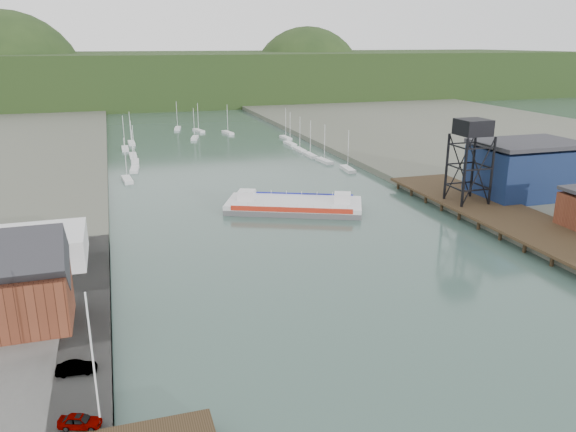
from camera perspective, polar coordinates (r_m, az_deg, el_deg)
west_quay at (r=61.91m, az=-25.08°, el=-14.87°), size 16.00×80.00×1.60m
east_pier at (r=106.66m, az=22.40°, el=-0.47°), size 14.00×70.00×2.45m
harbor_building at (r=68.72m, az=-26.32°, el=-6.83°), size 12.20×8.20×8.90m
white_shed at (r=88.28m, az=-25.64°, el=-3.12°), size 18.00×12.00×4.50m
flagpole at (r=49.10m, az=-19.20°, el=-13.69°), size 0.16×0.16×12.00m
lift_tower at (r=112.49m, az=18.24°, el=8.06°), size 6.50×6.50×16.00m
blue_shed at (r=124.68m, az=23.00°, el=4.36°), size 20.50×14.50×11.30m
marina_sailboats at (r=176.37m, az=-7.39°, el=6.82°), size 57.71×92.65×0.90m
distant_hills at (r=335.48m, az=-13.29°, el=13.18°), size 500.00×120.00×80.00m
chain_ferry at (r=111.11m, az=0.62°, el=1.12°), size 28.44×20.30×3.80m
car_west_a at (r=52.12m, az=-20.38°, el=-18.94°), size 3.78×2.47×1.20m
car_west_b at (r=59.23m, az=-20.70°, el=-14.23°), size 3.82×1.58×1.23m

